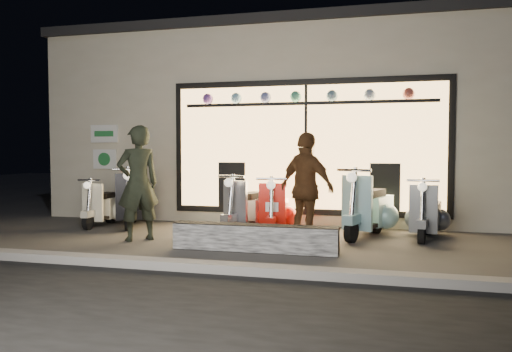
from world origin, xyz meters
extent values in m
plane|color=#383533|center=(0.00, 0.00, 0.00)|extent=(40.00, 40.00, 0.00)
cube|color=slate|center=(0.00, -2.00, 0.06)|extent=(40.00, 0.25, 0.12)
cube|color=beige|center=(0.00, 5.00, 2.00)|extent=(10.00, 6.00, 4.00)
cube|color=black|center=(0.00, 5.00, 4.10)|extent=(10.20, 6.20, 0.20)
cube|color=black|center=(0.80, 1.98, 1.55)|extent=(5.45, 0.06, 2.65)
cube|color=#FFBF6B|center=(0.80, 1.94, 1.55)|extent=(5.20, 0.04, 2.40)
cube|color=black|center=(0.80, 1.90, 2.40)|extent=(4.90, 0.06, 0.06)
cube|color=white|center=(-3.60, 1.96, 1.85)|extent=(0.65, 0.04, 0.38)
cube|color=white|center=(-3.60, 1.96, 1.30)|extent=(0.55, 0.04, 0.42)
cube|color=black|center=(0.43, -0.65, 0.20)|extent=(2.47, 0.28, 0.40)
cylinder|color=black|center=(-0.28, 0.36, 0.17)|extent=(0.18, 0.35, 0.34)
cylinder|color=black|center=(-0.02, 1.32, 0.17)|extent=(0.20, 0.36, 0.34)
cube|color=#A4A3A8|center=(-0.23, 0.57, 0.56)|extent=(0.46, 0.19, 0.82)
cube|color=#A4A3A8|center=(-0.05, 1.23, 0.38)|extent=(0.58, 0.78, 0.46)
cube|color=black|center=(-0.07, 1.13, 0.66)|extent=(0.41, 0.61, 0.12)
sphere|color=#FFF2CC|center=(-0.28, 0.35, 0.94)|extent=(0.18, 0.18, 0.15)
cylinder|color=black|center=(0.49, 0.22, 0.17)|extent=(0.13, 0.34, 0.33)
cylinder|color=black|center=(0.38, 1.19, 0.17)|extent=(0.15, 0.34, 0.33)
cube|color=red|center=(0.46, 0.42, 0.55)|extent=(0.45, 0.12, 0.80)
cube|color=red|center=(0.39, 1.09, 0.37)|extent=(0.48, 0.72, 0.45)
cube|color=black|center=(0.40, 0.99, 0.64)|extent=(0.33, 0.57, 0.12)
sphere|color=#FFF2CC|center=(0.49, 0.21, 0.93)|extent=(0.16, 0.16, 0.15)
cylinder|color=black|center=(-2.32, 0.61, 0.18)|extent=(0.25, 0.38, 0.37)
cylinder|color=black|center=(-2.76, 1.60, 0.18)|extent=(0.27, 0.39, 0.37)
cube|color=black|center=(-2.41, 0.82, 0.61)|extent=(0.49, 0.27, 0.89)
cube|color=black|center=(-2.71, 1.50, 0.41)|extent=(0.72, 0.88, 0.50)
cube|color=black|center=(-2.67, 1.40, 0.72)|extent=(0.52, 0.68, 0.13)
sphere|color=#FFF2CC|center=(-2.31, 0.60, 1.03)|extent=(0.21, 0.21, 0.16)
cylinder|color=black|center=(-3.09, 0.49, 0.15)|extent=(0.10, 0.31, 0.30)
cylinder|color=black|center=(-3.13, 1.38, 0.15)|extent=(0.12, 0.31, 0.30)
cube|color=beige|center=(-3.10, 0.68, 0.50)|extent=(0.41, 0.08, 0.73)
cube|color=beige|center=(-3.13, 1.29, 0.34)|extent=(0.40, 0.64, 0.41)
cube|color=black|center=(-3.12, 1.20, 0.59)|extent=(0.27, 0.51, 0.11)
sphere|color=#FFF2CC|center=(-3.09, 0.48, 0.84)|extent=(0.14, 0.14, 0.13)
cylinder|color=black|center=(1.78, 0.40, 0.19)|extent=(0.23, 0.40, 0.38)
cylinder|color=black|center=(2.14, 1.46, 0.19)|extent=(0.25, 0.40, 0.38)
cube|color=#7CAAB0|center=(1.85, 0.62, 0.63)|extent=(0.51, 0.24, 0.92)
cube|color=#7CAAB0|center=(2.11, 1.35, 0.42)|extent=(0.70, 0.89, 0.51)
cube|color=black|center=(2.07, 1.25, 0.74)|extent=(0.50, 0.69, 0.13)
sphere|color=#FFF2CC|center=(1.77, 0.39, 1.06)|extent=(0.21, 0.21, 0.17)
cylinder|color=black|center=(2.87, 0.55, 0.16)|extent=(0.15, 0.34, 0.33)
cylinder|color=black|center=(3.04, 1.50, 0.16)|extent=(0.17, 0.34, 0.33)
cube|color=#56595D|center=(2.91, 0.75, 0.54)|extent=(0.45, 0.14, 0.79)
cube|color=#56595D|center=(3.02, 1.41, 0.37)|extent=(0.52, 0.74, 0.44)
cube|color=black|center=(3.01, 1.31, 0.64)|extent=(0.36, 0.58, 0.12)
sphere|color=#FFF2CC|center=(2.87, 0.54, 0.92)|extent=(0.17, 0.17, 0.14)
imported|color=black|center=(-1.66, -0.26, 0.95)|extent=(0.81, 0.81, 1.90)
imported|color=brown|center=(1.08, 0.15, 0.89)|extent=(1.12, 0.93, 1.78)
camera|label=1|loc=(2.25, -7.72, 1.50)|focal=35.00mm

